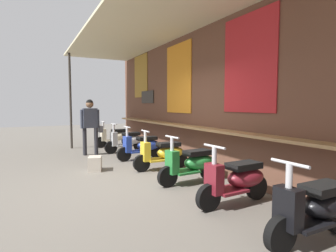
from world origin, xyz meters
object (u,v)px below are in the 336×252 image
object	(u,v)px
scooter_black	(317,208)
scooter_maroon	(238,180)
scooter_blue	(143,146)
merchandise_crate	(95,164)
scooter_green	(193,164)
scooter_yellow	(164,153)
scooter_silver	(128,140)
scooter_cream	(116,136)
shopper_with_handbag	(91,121)

from	to	relation	value
scooter_black	scooter_maroon	bearing A→B (deg)	-89.49
scooter_blue	merchandise_crate	size ratio (longest dim) A/B	3.84
scooter_green	merchandise_crate	bearing A→B (deg)	-54.06
scooter_yellow	merchandise_crate	size ratio (longest dim) A/B	3.83
scooter_blue	scooter_green	xyz separation A→B (m)	(2.61, -0.00, 0.00)
scooter_black	scooter_silver	bearing A→B (deg)	-89.50
scooter_cream	scooter_green	distance (m)	5.26
scooter_green	scooter_maroon	bearing A→B (deg)	86.93
scooter_blue	shopper_with_handbag	bearing A→B (deg)	-52.01
scooter_silver	merchandise_crate	world-z (taller)	scooter_silver
scooter_blue	scooter_yellow	distance (m)	1.34
scooter_green	scooter_maroon	size ratio (longest dim) A/B	1.00
scooter_cream	merchandise_crate	size ratio (longest dim) A/B	3.83
scooter_blue	scooter_silver	bearing A→B (deg)	-92.86
scooter_blue	scooter_yellow	xyz separation A→B (m)	(1.34, 0.00, 0.00)
scooter_cream	scooter_blue	xyz separation A→B (m)	(2.65, -0.00, 0.00)
scooter_black	shopper_with_handbag	world-z (taller)	shopper_with_handbag
scooter_cream	scooter_blue	bearing A→B (deg)	89.53
scooter_silver	scooter_green	bearing A→B (deg)	86.17
shopper_with_handbag	scooter_cream	bearing A→B (deg)	-45.61
scooter_cream	scooter_black	world-z (taller)	same
scooter_cream	scooter_green	world-z (taller)	same
scooter_silver	scooter_blue	distance (m)	1.33
scooter_yellow	scooter_black	bearing A→B (deg)	91.50
shopper_with_handbag	scooter_maroon	bearing A→B (deg)	-170.35
scooter_yellow	scooter_black	world-z (taller)	same
scooter_cream	shopper_with_handbag	world-z (taller)	shopper_with_handbag
scooter_silver	scooter_blue	size ratio (longest dim) A/B	1.00
shopper_with_handbag	scooter_black	bearing A→B (deg)	-172.78
scooter_green	shopper_with_handbag	xyz separation A→B (m)	(-3.98, -1.18, 0.67)
scooter_yellow	merchandise_crate	bearing A→B (deg)	-20.34
scooter_green	scooter_yellow	bearing A→B (deg)	-93.07
scooter_maroon	scooter_cream	bearing A→B (deg)	-92.33
scooter_cream	scooter_green	xyz separation A→B (m)	(5.26, -0.00, 0.00)
scooter_black	merchandise_crate	bearing A→B (deg)	-70.75
scooter_silver	shopper_with_handbag	distance (m)	1.36
scooter_blue	merchandise_crate	world-z (taller)	scooter_blue
scooter_silver	scooter_yellow	world-z (taller)	same
scooter_silver	scooter_black	xyz separation A→B (m)	(6.55, 0.00, 0.00)
scooter_green	scooter_black	size ratio (longest dim) A/B	1.00
scooter_maroon	shopper_with_handbag	xyz separation A→B (m)	(-5.29, -1.18, 0.67)
scooter_blue	scooter_black	bearing A→B (deg)	87.14
scooter_cream	scooter_green	bearing A→B (deg)	89.53
scooter_blue	scooter_green	size ratio (longest dim) A/B	1.00
scooter_blue	scooter_maroon	size ratio (longest dim) A/B	1.00
scooter_yellow	scooter_black	size ratio (longest dim) A/B	1.00
scooter_black	shopper_with_handbag	size ratio (longest dim) A/B	0.81
scooter_yellow	scooter_cream	bearing A→B (deg)	-88.50
shopper_with_handbag	scooter_yellow	bearing A→B (deg)	-159.35
scooter_green	scooter_black	xyz separation A→B (m)	(2.61, 0.00, 0.00)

